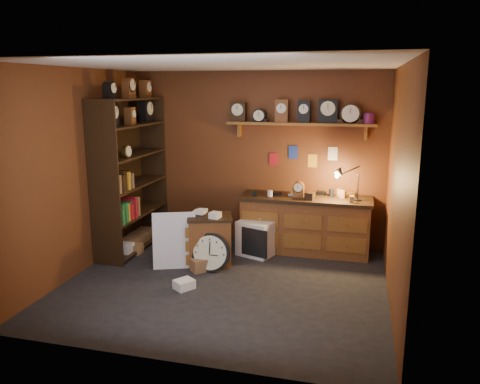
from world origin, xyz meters
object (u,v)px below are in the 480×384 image
(workbench, at_px, (305,221))
(big_round_clock, at_px, (211,253))
(shelving_unit, at_px, (129,168))
(low_cabinet, at_px, (210,237))

(workbench, relative_size, big_round_clock, 3.67)
(shelving_unit, bearing_deg, low_cabinet, -14.10)
(low_cabinet, bearing_deg, workbench, 15.21)
(low_cabinet, height_order, big_round_clock, low_cabinet)
(big_round_clock, bearing_deg, workbench, 44.12)
(workbench, height_order, low_cabinet, workbench)
(workbench, relative_size, low_cabinet, 2.47)
(big_round_clock, bearing_deg, shelving_unit, 157.47)
(low_cabinet, distance_m, big_round_clock, 0.31)
(workbench, distance_m, low_cabinet, 1.50)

